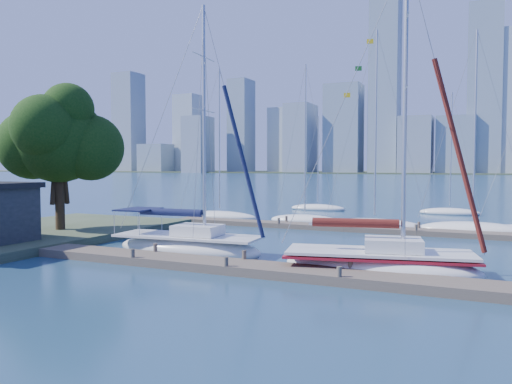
% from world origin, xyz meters
% --- Properties ---
extents(ground, '(700.00, 700.00, 0.00)m').
position_xyz_m(ground, '(0.00, 0.00, 0.00)').
color(ground, navy).
rests_on(ground, ground).
extents(near_dock, '(26.00, 2.00, 0.40)m').
position_xyz_m(near_dock, '(0.00, 0.00, 0.20)').
color(near_dock, brown).
rests_on(near_dock, ground).
extents(far_dock, '(30.00, 1.80, 0.36)m').
position_xyz_m(far_dock, '(2.00, 16.00, 0.18)').
color(far_dock, brown).
rests_on(far_dock, ground).
extents(shore, '(12.00, 22.00, 0.50)m').
position_xyz_m(shore, '(-17.00, 3.00, 0.25)').
color(shore, '#38472D').
rests_on(shore, ground).
extents(far_shore, '(800.00, 100.00, 1.50)m').
position_xyz_m(far_shore, '(0.00, 320.00, 0.00)').
color(far_shore, '#38472D').
rests_on(far_shore, ground).
extents(tree, '(7.81, 7.11, 10.04)m').
position_xyz_m(tree, '(-15.50, 4.86, 6.67)').
color(tree, black).
rests_on(tree, ground).
extents(sailboat_navy, '(8.77, 3.39, 13.66)m').
position_xyz_m(sailboat_navy, '(-4.35, 2.93, 1.05)').
color(sailboat_navy, silver).
rests_on(sailboat_navy, ground).
extents(sailboat_maroon, '(9.01, 4.55, 14.25)m').
position_xyz_m(sailboat_maroon, '(5.97, 2.14, 1.10)').
color(sailboat_maroon, silver).
rests_on(sailboat_maroon, ground).
extents(bg_boat_0, '(7.50, 4.27, 13.60)m').
position_xyz_m(bg_boat_0, '(-11.37, 19.34, 0.26)').
color(bg_boat_0, silver).
rests_on(bg_boat_0, ground).
extents(bg_boat_1, '(6.35, 4.08, 13.39)m').
position_xyz_m(bg_boat_1, '(-3.37, 19.46, 0.27)').
color(bg_boat_1, silver).
rests_on(bg_boat_1, ground).
extents(bg_boat_2, '(7.54, 3.11, 15.13)m').
position_xyz_m(bg_boat_2, '(2.69, 17.90, 0.29)').
color(bg_boat_2, silver).
rests_on(bg_boat_2, ground).
extents(bg_boat_3, '(7.52, 3.17, 14.43)m').
position_xyz_m(bg_boat_3, '(9.47, 17.99, 0.30)').
color(bg_boat_3, silver).
rests_on(bg_boat_3, ground).
extents(bg_boat_6, '(6.22, 4.16, 10.29)m').
position_xyz_m(bg_boat_6, '(-6.01, 31.46, 0.22)').
color(bg_boat_6, silver).
rests_on(bg_boat_6, ground).
extents(bg_boat_7, '(5.93, 3.79, 12.14)m').
position_xyz_m(bg_boat_7, '(7.18, 32.10, 0.24)').
color(bg_boat_7, silver).
rests_on(bg_boat_7, ground).
extents(skyline, '(502.79, 51.31, 126.32)m').
position_xyz_m(skyline, '(22.13, 290.42, 36.15)').
color(skyline, gray).
rests_on(skyline, ground).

